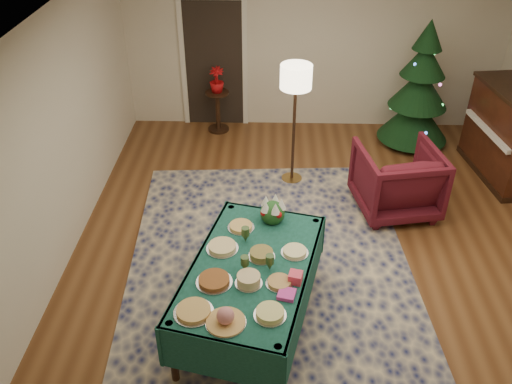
{
  "coord_description": "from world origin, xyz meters",
  "views": [
    {
      "loc": [
        -0.67,
        -4.88,
        4.19
      ],
      "look_at": [
        -0.81,
        -0.06,
        0.95
      ],
      "focal_mm": 38.0,
      "sensor_mm": 36.0,
      "label": 1
    }
  ],
  "objects_px": {
    "buffet_table": "(251,277)",
    "christmas_tree": "(419,91)",
    "gift_box": "(295,277)",
    "armchair": "(397,177)",
    "floor_lamp": "(296,84)",
    "side_table": "(218,112)",
    "piano": "(509,135)",
    "potted_plant": "(217,85)"
  },
  "relations": [
    {
      "from": "buffet_table",
      "to": "christmas_tree",
      "type": "xyz_separation_m",
      "value": [
        2.41,
        3.88,
        0.29
      ]
    },
    {
      "from": "gift_box",
      "to": "armchair",
      "type": "distance_m",
      "value": 2.64
    },
    {
      "from": "buffet_table",
      "to": "gift_box",
      "type": "relative_size",
      "value": 17.8
    },
    {
      "from": "floor_lamp",
      "to": "side_table",
      "type": "xyz_separation_m",
      "value": [
        -1.19,
        1.5,
        -1.12
      ]
    },
    {
      "from": "gift_box",
      "to": "side_table",
      "type": "height_order",
      "value": "gift_box"
    },
    {
      "from": "floor_lamp",
      "to": "piano",
      "type": "xyz_separation_m",
      "value": [
        3.02,
        0.24,
        -0.82
      ]
    },
    {
      "from": "buffet_table",
      "to": "christmas_tree",
      "type": "distance_m",
      "value": 4.58
    },
    {
      "from": "buffet_table",
      "to": "gift_box",
      "type": "distance_m",
      "value": 0.5
    },
    {
      "from": "armchair",
      "to": "christmas_tree",
      "type": "relative_size",
      "value": 0.51
    },
    {
      "from": "side_table",
      "to": "piano",
      "type": "xyz_separation_m",
      "value": [
        4.21,
        -1.26,
        0.3
      ]
    },
    {
      "from": "side_table",
      "to": "potted_plant",
      "type": "xyz_separation_m",
      "value": [
        0.0,
        0.0,
        0.46
      ]
    },
    {
      "from": "floor_lamp",
      "to": "piano",
      "type": "distance_m",
      "value": 3.14
    },
    {
      "from": "gift_box",
      "to": "christmas_tree",
      "type": "relative_size",
      "value": 0.06
    },
    {
      "from": "armchair",
      "to": "side_table",
      "type": "distance_m",
      "value": 3.33
    },
    {
      "from": "armchair",
      "to": "christmas_tree",
      "type": "xyz_separation_m",
      "value": [
        0.62,
        1.86,
        0.39
      ]
    },
    {
      "from": "armchair",
      "to": "potted_plant",
      "type": "relative_size",
      "value": 2.43
    },
    {
      "from": "christmas_tree",
      "to": "armchair",
      "type": "bearing_deg",
      "value": -108.48
    },
    {
      "from": "floor_lamp",
      "to": "christmas_tree",
      "type": "distance_m",
      "value": 2.33
    },
    {
      "from": "floor_lamp",
      "to": "side_table",
      "type": "height_order",
      "value": "floor_lamp"
    },
    {
      "from": "gift_box",
      "to": "floor_lamp",
      "type": "bearing_deg",
      "value": 88.71
    },
    {
      "from": "armchair",
      "to": "potted_plant",
      "type": "distance_m",
      "value": 3.34
    },
    {
      "from": "side_table",
      "to": "piano",
      "type": "distance_m",
      "value": 4.4
    },
    {
      "from": "floor_lamp",
      "to": "piano",
      "type": "relative_size",
      "value": 1.09
    },
    {
      "from": "buffet_table",
      "to": "gift_box",
      "type": "xyz_separation_m",
      "value": [
        0.41,
        -0.2,
        0.2
      ]
    },
    {
      "from": "side_table",
      "to": "piano",
      "type": "bearing_deg",
      "value": -16.65
    },
    {
      "from": "potted_plant",
      "to": "armchair",
      "type": "bearing_deg",
      "value": -41.23
    },
    {
      "from": "potted_plant",
      "to": "gift_box",
      "type": "bearing_deg",
      "value": -75.78
    },
    {
      "from": "side_table",
      "to": "christmas_tree",
      "type": "height_order",
      "value": "christmas_tree"
    },
    {
      "from": "armchair",
      "to": "piano",
      "type": "xyz_separation_m",
      "value": [
        1.71,
        0.93,
        0.13
      ]
    },
    {
      "from": "gift_box",
      "to": "christmas_tree",
      "type": "distance_m",
      "value": 4.55
    },
    {
      "from": "potted_plant",
      "to": "piano",
      "type": "relative_size",
      "value": 0.26
    },
    {
      "from": "potted_plant",
      "to": "piano",
      "type": "height_order",
      "value": "piano"
    },
    {
      "from": "christmas_tree",
      "to": "gift_box",
      "type": "bearing_deg",
      "value": -116.07
    },
    {
      "from": "christmas_tree",
      "to": "piano",
      "type": "height_order",
      "value": "christmas_tree"
    },
    {
      "from": "buffet_table",
      "to": "floor_lamp",
      "type": "relative_size",
      "value": 1.25
    },
    {
      "from": "potted_plant",
      "to": "side_table",
      "type": "bearing_deg",
      "value": 0.0
    },
    {
      "from": "floor_lamp",
      "to": "potted_plant",
      "type": "xyz_separation_m",
      "value": [
        -1.19,
        1.5,
        -0.66
      ]
    },
    {
      "from": "buffet_table",
      "to": "potted_plant",
      "type": "xyz_separation_m",
      "value": [
        -0.71,
        4.22,
        0.2
      ]
    },
    {
      "from": "potted_plant",
      "to": "buffet_table",
      "type": "bearing_deg",
      "value": -80.5
    },
    {
      "from": "floor_lamp",
      "to": "piano",
      "type": "height_order",
      "value": "floor_lamp"
    },
    {
      "from": "christmas_tree",
      "to": "floor_lamp",
      "type": "bearing_deg",
      "value": -148.87
    },
    {
      "from": "gift_box",
      "to": "potted_plant",
      "type": "height_order",
      "value": "potted_plant"
    }
  ]
}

